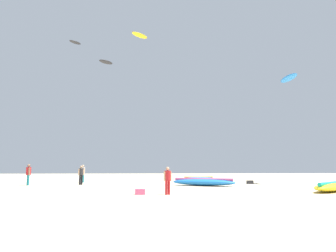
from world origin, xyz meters
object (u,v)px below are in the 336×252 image
at_px(kite_grounded_far, 333,187).
at_px(cooler_box, 140,192).
at_px(person_foreground, 168,178).
at_px(person_right, 83,172).
at_px(gear_bag, 250,182).
at_px(person_left, 81,174).
at_px(kite_grounded_near, 203,182).
at_px(kite_aloft_3, 106,62).
at_px(kite_aloft_0, 140,35).
at_px(kite_aloft_1, 289,78).
at_px(kite_aloft_2, 75,42).
at_px(kite_grounded_mid, 199,178).
at_px(person_midground, 28,173).

distance_m(kite_grounded_far, cooler_box, 12.33).
height_order(person_foreground, person_right, person_right).
bearing_deg(gear_bag, cooler_box, -134.91).
distance_m(person_left, kite_grounded_near, 10.70).
distance_m(kite_grounded_near, kite_aloft_3, 34.43).
distance_m(kite_grounded_near, kite_aloft_0, 23.00).
relative_size(person_right, kite_aloft_1, 0.56).
height_order(person_foreground, cooler_box, person_foreground).
distance_m(kite_aloft_2, kite_aloft_3, 8.36).
height_order(person_left, kite_aloft_1, kite_aloft_1).
bearing_deg(kite_aloft_1, person_right, 172.72).
distance_m(person_right, kite_grounded_near, 12.77).
bearing_deg(kite_grounded_mid, kite_aloft_0, 162.85).
xyz_separation_m(person_midground, kite_aloft_3, (3.09, 24.11, 18.63)).
distance_m(cooler_box, kite_aloft_0, 27.40).
distance_m(person_right, kite_aloft_2, 33.29).
xyz_separation_m(person_left, kite_aloft_0, (4.80, 10.27, 17.72)).
bearing_deg(kite_grounded_mid, person_foreground, -105.85).
bearing_deg(kite_grounded_far, kite_aloft_1, 75.19).
distance_m(kite_aloft_0, kite_aloft_3, 14.67).
relative_size(gear_bag, kite_aloft_3, 0.22).
xyz_separation_m(person_foreground, kite_aloft_2, (-14.15, 36.83, 23.50)).
xyz_separation_m(gear_bag, kite_aloft_2, (-22.60, 26.64, 24.25)).
distance_m(person_midground, person_right, 5.83).
xyz_separation_m(person_left, kite_grounded_near, (10.42, -2.37, -0.66)).
distance_m(person_midground, cooler_box, 13.46).
relative_size(person_midground, kite_aloft_0, 0.74).
bearing_deg(cooler_box, kite_aloft_0, 91.35).
height_order(cooler_box, kite_aloft_1, kite_aloft_1).
height_order(person_left, kite_grounded_far, person_left).
height_order(person_right, kite_grounded_near, person_right).
distance_m(person_foreground, gear_bag, 13.27).
relative_size(person_left, kite_aloft_3, 0.66).
bearing_deg(kite_aloft_0, kite_grounded_far, -56.03).
bearing_deg(kite_aloft_2, kite_aloft_1, -42.69).
bearing_deg(gear_bag, person_right, 166.18).
height_order(kite_grounded_near, kite_aloft_0, kite_aloft_0).
height_order(gear_bag, kite_aloft_3, kite_aloft_3).
bearing_deg(person_left, kite_aloft_3, 138.82).
distance_m(person_midground, kite_aloft_0, 22.59).
height_order(kite_grounded_far, cooler_box, kite_grounded_far).
xyz_separation_m(gear_bag, kite_aloft_3, (-16.48, 23.49, 19.51)).
relative_size(person_foreground, person_right, 0.88).
xyz_separation_m(person_midground, person_right, (3.68, 4.52, -0.01)).
distance_m(person_foreground, kite_grounded_near, 8.52).
distance_m(kite_aloft_1, kite_aloft_3, 32.18).
xyz_separation_m(cooler_box, kite_aloft_0, (-0.48, 20.18, 18.53)).
bearing_deg(kite_aloft_1, person_foreground, -139.44).
bearing_deg(person_left, kite_grounded_near, 33.08).
relative_size(kite_grounded_near, kite_grounded_far, 1.11).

